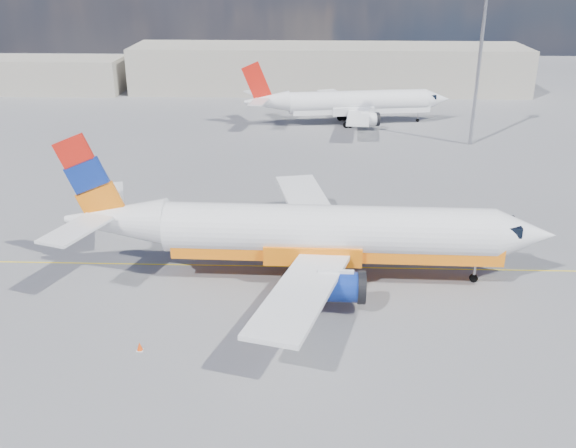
{
  "coord_description": "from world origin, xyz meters",
  "views": [
    {
      "loc": [
        1.99,
        -42.8,
        23.01
      ],
      "look_at": [
        0.33,
        3.44,
        3.5
      ],
      "focal_mm": 40.0,
      "sensor_mm": 36.0,
      "label": 1
    }
  ],
  "objects_px": {
    "main_jet": "(313,233)",
    "gse_tug": "(384,241)",
    "traffic_cone": "(140,346)",
    "second_jet": "(351,103)"
  },
  "relations": [
    {
      "from": "gse_tug",
      "to": "traffic_cone",
      "type": "bearing_deg",
      "value": -121.22
    },
    {
      "from": "main_jet",
      "to": "traffic_cone",
      "type": "distance_m",
      "value": 15.32
    },
    {
      "from": "second_jet",
      "to": "traffic_cone",
      "type": "height_order",
      "value": "second_jet"
    },
    {
      "from": "second_jet",
      "to": "gse_tug",
      "type": "distance_m",
      "value": 43.79
    },
    {
      "from": "main_jet",
      "to": "gse_tug",
      "type": "bearing_deg",
      "value": 40.99
    },
    {
      "from": "traffic_cone",
      "to": "second_jet",
      "type": "bearing_deg",
      "value": 74.47
    },
    {
      "from": "main_jet",
      "to": "traffic_cone",
      "type": "height_order",
      "value": "main_jet"
    },
    {
      "from": "main_jet",
      "to": "traffic_cone",
      "type": "xyz_separation_m",
      "value": [
        -10.8,
        -10.3,
        -3.46
      ]
    },
    {
      "from": "main_jet",
      "to": "second_jet",
      "type": "relative_size",
      "value": 1.21
    },
    {
      "from": "second_jet",
      "to": "gse_tug",
      "type": "xyz_separation_m",
      "value": [
        0.42,
        -43.73,
        -2.17
      ]
    }
  ]
}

